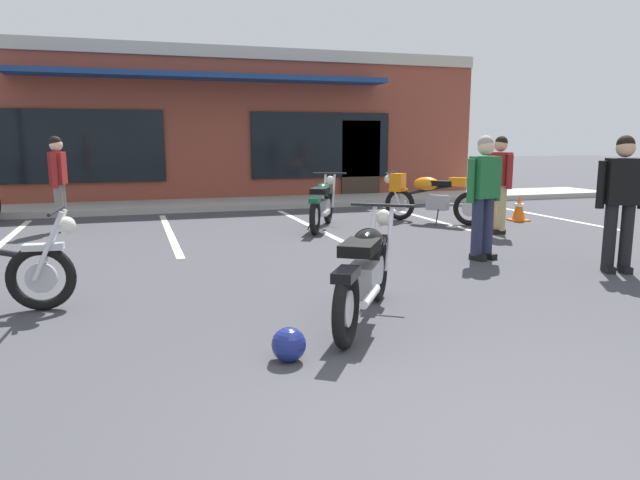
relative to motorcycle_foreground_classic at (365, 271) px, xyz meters
The scene contains 13 objects.
ground_plane 1.23m from the motorcycle_foreground_classic, 93.62° to the left, with size 80.00×80.00×0.00m, color #3D3D42.
sidewalk_kerb 9.35m from the motorcycle_foreground_classic, 90.44° to the left, with size 22.00×1.80×0.14m, color #A8A59E.
brick_storefront_building 13.08m from the motorcycle_foreground_classic, 90.31° to the left, with size 14.82×6.53×3.88m.
painted_stall_lines 5.76m from the motorcycle_foreground_classic, 90.72° to the left, with size 13.06×4.80×0.01m.
motorcycle_foreground_classic is the anchor object (origin of this frame).
motorcycle_red_sportbike 6.55m from the motorcycle_foreground_classic, 57.00° to the left, with size 1.55×1.74×0.98m.
motorcycle_black_cruiser 5.51m from the motorcycle_foreground_classic, 75.97° to the left, with size 1.24×1.93×0.98m.
person_in_black_shirt 3.85m from the motorcycle_foreground_classic, 13.32° to the left, with size 0.59×0.38×1.68m.
person_in_shorts_foreground 3.33m from the motorcycle_foreground_classic, 38.92° to the left, with size 0.61×0.34×1.68m.
person_by_back_row 5.68m from the motorcycle_foreground_classic, 43.92° to the left, with size 0.31×0.61×1.68m.
person_near_building 7.21m from the motorcycle_foreground_classic, 116.17° to the left, with size 0.31×0.61×1.68m.
helmet_on_pavement 1.24m from the motorcycle_foreground_classic, 140.43° to the right, with size 0.26×0.26×0.26m.
traffic_cone 7.44m from the motorcycle_foreground_classic, 43.44° to the left, with size 0.34×0.34×0.53m.
Camera 1 is at (-1.90, -2.04, 1.64)m, focal length 33.05 mm.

